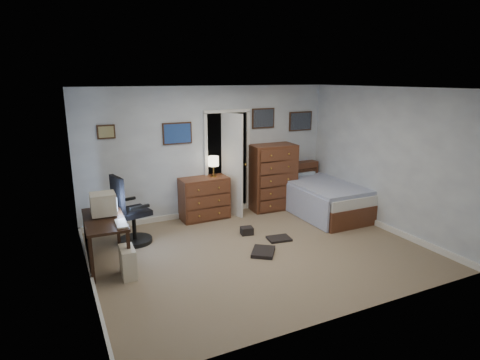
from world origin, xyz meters
name	(u,v)px	position (x,y,z in m)	size (l,w,h in m)	color
floor	(258,251)	(0.00, 0.00, -0.01)	(5.00, 4.00, 0.02)	#88725E
computer_desk	(99,230)	(-2.28, 0.59, 0.53)	(0.59, 1.21, 0.69)	black
crt_monitor	(103,204)	(-2.18, 0.74, 0.86)	(0.37, 0.34, 0.33)	beige
keyboard	(121,224)	(-2.02, 0.24, 0.70)	(0.14, 0.37, 0.02)	beige
pc_tower	(128,262)	(-2.00, 0.04, 0.21)	(0.20, 0.39, 0.41)	beige
office_chair	(130,218)	(-1.75, 1.16, 0.45)	(0.67, 0.67, 1.16)	black
media_stack	(86,207)	(-2.32, 2.23, 0.39)	(0.16, 0.16, 0.78)	maroon
low_dresser	(204,198)	(-0.23, 1.77, 0.40)	(0.91, 0.45, 0.81)	brown
table_lamp	(213,162)	(-0.03, 1.77, 1.10)	(0.21, 0.21, 0.39)	gold
doorway	(221,160)	(0.35, 2.27, 1.00)	(0.96, 1.12, 2.05)	black
tall_dresser	(272,177)	(1.25, 1.75, 0.67)	(0.91, 0.54, 1.34)	brown
headboard_bookcase	(297,182)	(1.93, 1.86, 0.47)	(1.00, 0.31, 0.89)	brown
bed	(320,197)	(1.98, 1.11, 0.33)	(1.15, 2.11, 0.69)	brown
wall_posters	(237,125)	(0.57, 1.98, 1.75)	(4.38, 0.04, 0.60)	#331E11
floor_clutter	(262,242)	(0.17, 0.19, 0.04)	(0.97, 1.18, 0.13)	black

